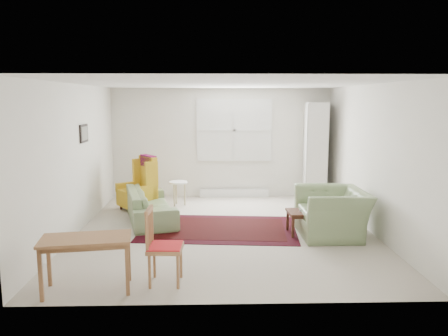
{
  "coord_description": "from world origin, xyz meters",
  "views": [
    {
      "loc": [
        -0.2,
        -7.29,
        2.24
      ],
      "look_at": [
        0.0,
        0.3,
        1.05
      ],
      "focal_mm": 35.0,
      "sensor_mm": 36.0,
      "label": 1
    }
  ],
  "objects_px": {
    "armchair": "(332,208)",
    "wingback_chair": "(136,183)",
    "sofa": "(150,199)",
    "cabinet": "(315,152)",
    "desk": "(87,264)",
    "stool": "(178,193)",
    "coffee_table": "(302,222)",
    "desk_chair": "(165,246)"
  },
  "relations": [
    {
      "from": "armchair",
      "to": "wingback_chair",
      "type": "relative_size",
      "value": 1.07
    },
    {
      "from": "armchair",
      "to": "desk_chair",
      "type": "bearing_deg",
      "value": -54.61
    },
    {
      "from": "stool",
      "to": "armchair",
      "type": "bearing_deg",
      "value": -38.9
    },
    {
      "from": "desk_chair",
      "to": "sofa",
      "type": "bearing_deg",
      "value": 13.7
    },
    {
      "from": "wingback_chair",
      "to": "coffee_table",
      "type": "bearing_deg",
      "value": 25.46
    },
    {
      "from": "armchair",
      "to": "desk_chair",
      "type": "xyz_separation_m",
      "value": [
        -2.56,
        -1.85,
        0.01
      ]
    },
    {
      "from": "wingback_chair",
      "to": "desk",
      "type": "distance_m",
      "value": 3.84
    },
    {
      "from": "coffee_table",
      "to": "stool",
      "type": "distance_m",
      "value": 3.07
    },
    {
      "from": "stool",
      "to": "sofa",
      "type": "bearing_deg",
      "value": -111.4
    },
    {
      "from": "stool",
      "to": "cabinet",
      "type": "bearing_deg",
      "value": 8.83
    },
    {
      "from": "stool",
      "to": "cabinet",
      "type": "distance_m",
      "value": 3.18
    },
    {
      "from": "sofa",
      "to": "coffee_table",
      "type": "distance_m",
      "value": 2.86
    },
    {
      "from": "wingback_chair",
      "to": "cabinet",
      "type": "height_order",
      "value": "cabinet"
    },
    {
      "from": "coffee_table",
      "to": "stool",
      "type": "bearing_deg",
      "value": 136.83
    },
    {
      "from": "armchair",
      "to": "desk",
      "type": "relative_size",
      "value": 1.16
    },
    {
      "from": "armchair",
      "to": "desk_chair",
      "type": "distance_m",
      "value": 3.16
    },
    {
      "from": "coffee_table",
      "to": "cabinet",
      "type": "height_order",
      "value": "cabinet"
    },
    {
      "from": "desk_chair",
      "to": "armchair",
      "type": "bearing_deg",
      "value": -51.98
    },
    {
      "from": "stool",
      "to": "desk",
      "type": "distance_m",
      "value": 4.3
    },
    {
      "from": "armchair",
      "to": "cabinet",
      "type": "distance_m",
      "value": 2.75
    },
    {
      "from": "wingback_chair",
      "to": "cabinet",
      "type": "xyz_separation_m",
      "value": [
        3.86,
        0.87,
        0.53
      ]
    },
    {
      "from": "armchair",
      "to": "stool",
      "type": "height_order",
      "value": "armchair"
    },
    {
      "from": "stool",
      "to": "cabinet",
      "type": "height_order",
      "value": "cabinet"
    },
    {
      "from": "coffee_table",
      "to": "stool",
      "type": "xyz_separation_m",
      "value": [
        -2.24,
        2.1,
        0.06
      ]
    },
    {
      "from": "cabinet",
      "to": "desk",
      "type": "relative_size",
      "value": 2.12
    },
    {
      "from": "armchair",
      "to": "stool",
      "type": "distance_m",
      "value": 3.49
    },
    {
      "from": "cabinet",
      "to": "desk",
      "type": "distance_m",
      "value": 6.08
    },
    {
      "from": "wingback_chair",
      "to": "stool",
      "type": "relative_size",
      "value": 2.14
    },
    {
      "from": "stool",
      "to": "coffee_table",
      "type": "bearing_deg",
      "value": -43.17
    },
    {
      "from": "cabinet",
      "to": "desk",
      "type": "bearing_deg",
      "value": -122.41
    },
    {
      "from": "sofa",
      "to": "desk_chair",
      "type": "xyz_separation_m",
      "value": [
        0.6,
        -2.91,
        0.08
      ]
    },
    {
      "from": "stool",
      "to": "desk",
      "type": "relative_size",
      "value": 0.51
    },
    {
      "from": "wingback_chair",
      "to": "stool",
      "type": "distance_m",
      "value": 0.96
    },
    {
      "from": "armchair",
      "to": "stool",
      "type": "bearing_deg",
      "value": -129.4
    },
    {
      "from": "wingback_chair",
      "to": "desk",
      "type": "xyz_separation_m",
      "value": [
        0.08,
        -3.83,
        -0.23
      ]
    },
    {
      "from": "armchair",
      "to": "sofa",
      "type": "bearing_deg",
      "value": -108.99
    },
    {
      "from": "armchair",
      "to": "stool",
      "type": "xyz_separation_m",
      "value": [
        -2.71,
        2.19,
        -0.21
      ]
    },
    {
      "from": "desk",
      "to": "desk_chair",
      "type": "distance_m",
      "value": 0.93
    },
    {
      "from": "sofa",
      "to": "cabinet",
      "type": "relative_size",
      "value": 0.9
    },
    {
      "from": "sofa",
      "to": "cabinet",
      "type": "bearing_deg",
      "value": -80.1
    },
    {
      "from": "coffee_table",
      "to": "desk_chair",
      "type": "distance_m",
      "value": 2.86
    },
    {
      "from": "sofa",
      "to": "wingback_chair",
      "type": "relative_size",
      "value": 1.76
    }
  ]
}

